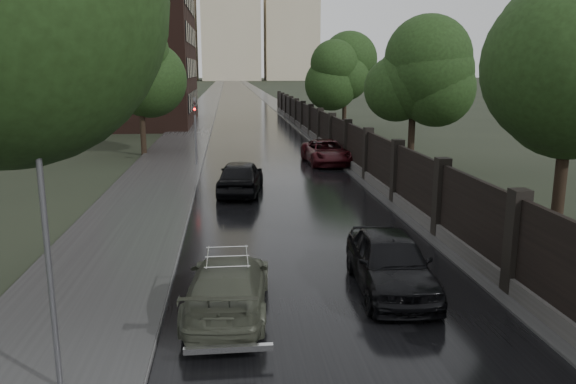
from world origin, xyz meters
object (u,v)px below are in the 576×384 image
Objects in this scene: tree_left_far at (140,74)px; traffic_light at (195,126)px; tree_right_a at (570,90)px; tree_right_b at (414,81)px; car_right_near at (390,262)px; tree_right_c at (345,77)px; volga_sedan at (228,285)px; lamp_post at (47,249)px; hatchback_left at (241,177)px; car_right_far at (326,152)px.

traffic_light is (3.70, -5.01, -2.84)m from tree_left_far.
tree_right_a is at bearing -55.23° from traffic_light.
tree_right_b is 1.55× the size of car_right_near.
car_right_near is at bearing -99.72° from tree_right_c.
volga_sedan is at bearing -120.01° from tree_right_b.
tree_right_a is 1.55× the size of volga_sedan.
lamp_post is (-12.90, -20.50, -2.28)m from tree_right_b.
tree_left_far is 1.85× the size of traffic_light.
traffic_light is at bearing 124.77° from tree_right_a.
tree_left_far is 1.05× the size of tree_right_a.
traffic_light is 8.06m from hatchback_left.
volga_sedan is 4.20m from car_right_near.
tree_right_c reaches higher than car_right_far.
tree_right_a is at bearing -156.78° from volga_sedan.
volga_sedan is (-10.01, -3.32, -4.29)m from tree_right_a.
tree_right_a is 1.37× the size of car_right_far.
tree_left_far is 1.05× the size of tree_right_c.
traffic_light is 0.89× the size of volga_sedan.
hatchback_left is at bearing -72.44° from traffic_light.
car_right_near is 0.88× the size of car_right_far.
lamp_post is at bearing -146.78° from car_right_near.
tree_left_far is at bearing 114.56° from car_right_near.
car_right_far is at bearing 141.27° from tree_right_b.
tree_right_b is 11.25m from hatchback_left.
lamp_post reaches higher than volga_sedan.
tree_right_c reaches higher than traffic_light.
tree_right_c is at bearing 51.82° from traffic_light.
tree_left_far reaches higher than traffic_light.
volga_sedan is at bearing 94.50° from hatchback_left.
lamp_post is 1.28× the size of traffic_light.
car_right_near is at bearing -109.74° from tree_right_b.
tree_right_a is 14.00m from tree_right_b.
tree_right_a is at bearing 141.99° from hatchback_left.
tree_right_b reaches higher than hatchback_left.
hatchback_left is at bearing -87.79° from volga_sedan.
tree_right_c is at bearing 32.83° from tree_left_far.
tree_right_a is at bearing 25.60° from car_right_near.
tree_right_b is 24.33m from lamp_post.
lamp_post is (-12.90, -6.50, -2.28)m from tree_right_a.
tree_right_c is 40.67m from lamp_post.
hatchback_left reaches higher than volga_sedan.
tree_right_c is 1.37× the size of lamp_post.
tree_right_b is 1.37× the size of car_right_far.
volga_sedan is (-10.01, -35.32, -4.29)m from tree_right_c.
car_right_near is (9.60, -24.44, -4.47)m from tree_left_far.
lamp_post reaches higher than hatchback_left.
lamp_post is (2.60, -28.50, -2.57)m from tree_left_far.
lamp_post reaches higher than car_right_near.
lamp_post is 25.44m from car_right_far.
traffic_light is 20.47m from volga_sedan.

